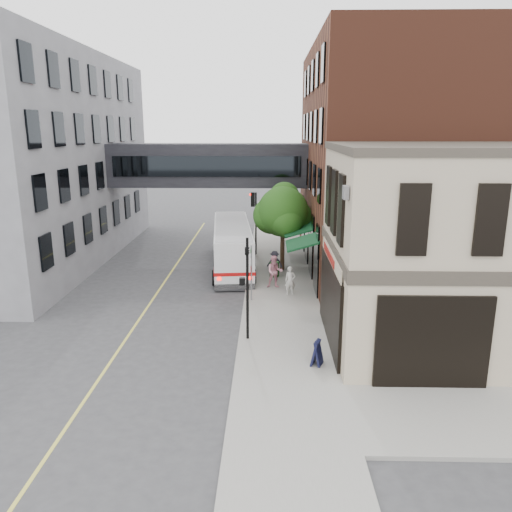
{
  "coord_description": "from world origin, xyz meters",
  "views": [
    {
      "loc": [
        1.25,
        -18.2,
        9.05
      ],
      "look_at": [
        0.68,
        5.44,
        2.98
      ],
      "focal_mm": 35.0,
      "sensor_mm": 36.0,
      "label": 1
    }
  ],
  "objects_px": {
    "bus": "(232,244)",
    "pedestrian_c": "(275,263)",
    "pedestrian_a": "(290,281)",
    "newspaper_box": "(274,269)",
    "sandwich_board": "(317,353)",
    "pedestrian_b": "(275,272)"
  },
  "relations": [
    {
      "from": "bus",
      "to": "pedestrian_c",
      "type": "xyz_separation_m",
      "value": [
        2.8,
        -2.2,
        -0.69
      ]
    },
    {
      "from": "pedestrian_c",
      "to": "newspaper_box",
      "type": "distance_m",
      "value": 0.52
    },
    {
      "from": "sandwich_board",
      "to": "newspaper_box",
      "type": "bearing_deg",
      "value": 119.45
    },
    {
      "from": "bus",
      "to": "pedestrian_a",
      "type": "relative_size",
      "value": 6.79
    },
    {
      "from": "newspaper_box",
      "to": "sandwich_board",
      "type": "relative_size",
      "value": 0.95
    },
    {
      "from": "bus",
      "to": "pedestrian_a",
      "type": "height_order",
      "value": "bus"
    },
    {
      "from": "pedestrian_a",
      "to": "pedestrian_b",
      "type": "xyz_separation_m",
      "value": [
        -0.83,
        1.24,
        0.14
      ]
    },
    {
      "from": "bus",
      "to": "pedestrian_a",
      "type": "distance_m",
      "value": 7.04
    },
    {
      "from": "bus",
      "to": "pedestrian_c",
      "type": "relative_size",
      "value": 7.08
    },
    {
      "from": "pedestrian_c",
      "to": "sandwich_board",
      "type": "bearing_deg",
      "value": -68.88
    },
    {
      "from": "bus",
      "to": "sandwich_board",
      "type": "height_order",
      "value": "bus"
    },
    {
      "from": "pedestrian_a",
      "to": "newspaper_box",
      "type": "xyz_separation_m",
      "value": [
        -0.82,
        3.39,
        -0.33
      ]
    },
    {
      "from": "pedestrian_b",
      "to": "sandwich_board",
      "type": "distance_m",
      "value": 9.78
    },
    {
      "from": "pedestrian_a",
      "to": "sandwich_board",
      "type": "relative_size",
      "value": 1.61
    },
    {
      "from": "bus",
      "to": "sandwich_board",
      "type": "relative_size",
      "value": 10.9
    },
    {
      "from": "pedestrian_a",
      "to": "sandwich_board",
      "type": "xyz_separation_m",
      "value": [
        0.68,
        -8.41,
        -0.3
      ]
    },
    {
      "from": "bus",
      "to": "sandwich_board",
      "type": "distance_m",
      "value": 15.08
    },
    {
      "from": "pedestrian_a",
      "to": "pedestrian_c",
      "type": "height_order",
      "value": "pedestrian_a"
    },
    {
      "from": "pedestrian_b",
      "to": "newspaper_box",
      "type": "xyz_separation_m",
      "value": [
        0.01,
        2.15,
        -0.47
      ]
    },
    {
      "from": "pedestrian_b",
      "to": "pedestrian_c",
      "type": "height_order",
      "value": "pedestrian_b"
    },
    {
      "from": "pedestrian_a",
      "to": "newspaper_box",
      "type": "height_order",
      "value": "pedestrian_a"
    },
    {
      "from": "pedestrian_a",
      "to": "sandwich_board",
      "type": "distance_m",
      "value": 8.45
    }
  ]
}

